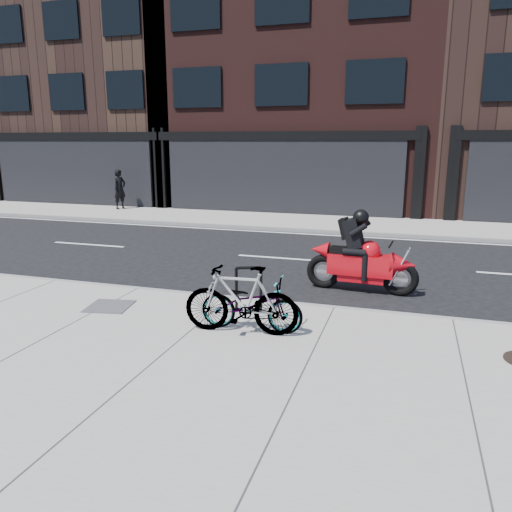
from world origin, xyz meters
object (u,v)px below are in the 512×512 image
(motorcycle, at_px, (366,259))
(bicycle_front, at_px, (251,304))
(bike_rack, at_px, (249,285))
(bicycle_rear, at_px, (241,300))
(pedestrian, at_px, (120,189))
(utility_grate, at_px, (109,306))

(motorcycle, bearing_deg, bicycle_front, -112.32)
(bike_rack, distance_m, motorcycle, 2.85)
(bicycle_rear, distance_m, pedestrian, 15.63)
(pedestrian, distance_m, utility_grate, 13.71)
(bike_rack, relative_size, bicycle_front, 0.49)
(bike_rack, bearing_deg, bicycle_front, -69.17)
(bicycle_rear, distance_m, utility_grate, 2.79)
(bicycle_front, xyz_separation_m, motorcycle, (1.49, 3.04, 0.14))
(utility_grate, bearing_deg, motorcycle, 32.36)
(bicycle_front, height_order, motorcycle, motorcycle)
(motorcycle, height_order, utility_grate, motorcycle)
(pedestrian, bearing_deg, bicycle_front, -124.70)
(motorcycle, distance_m, pedestrian, 14.51)
(bike_rack, relative_size, motorcycle, 0.35)
(bicycle_front, relative_size, motorcycle, 0.71)
(bicycle_rear, xyz_separation_m, motorcycle, (1.61, 3.21, 0.03))
(bicycle_front, xyz_separation_m, pedestrian, (-9.91, 12.01, 0.43))
(pedestrian, bearing_deg, motorcycle, -112.41)
(bicycle_front, bearing_deg, bike_rack, 18.65)
(motorcycle, relative_size, utility_grate, 3.08)
(bike_rack, xyz_separation_m, pedestrian, (-9.58, 11.16, 0.38))
(bike_rack, xyz_separation_m, motorcycle, (1.82, 2.19, 0.09))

